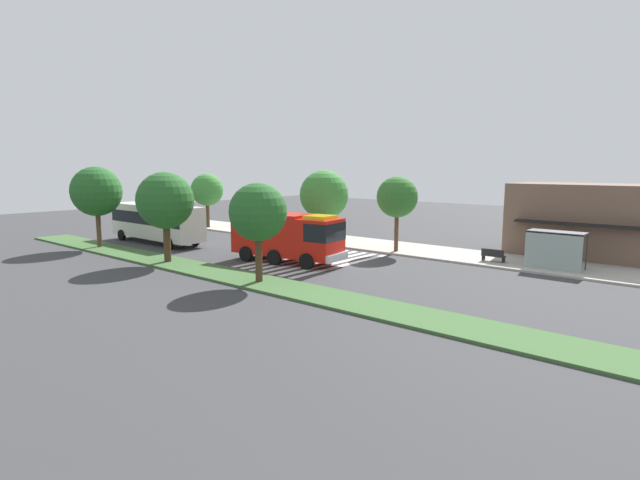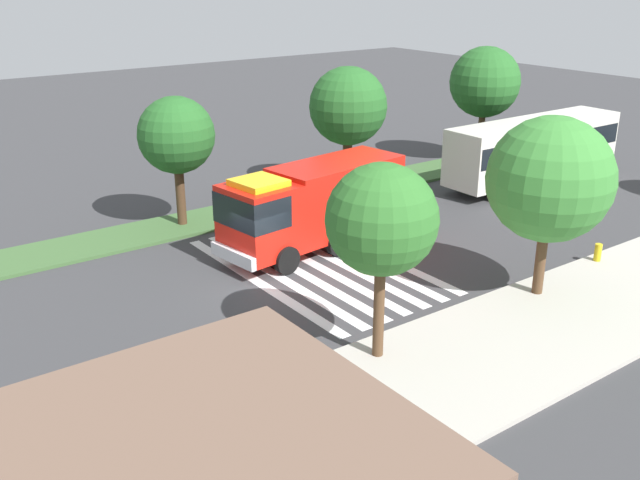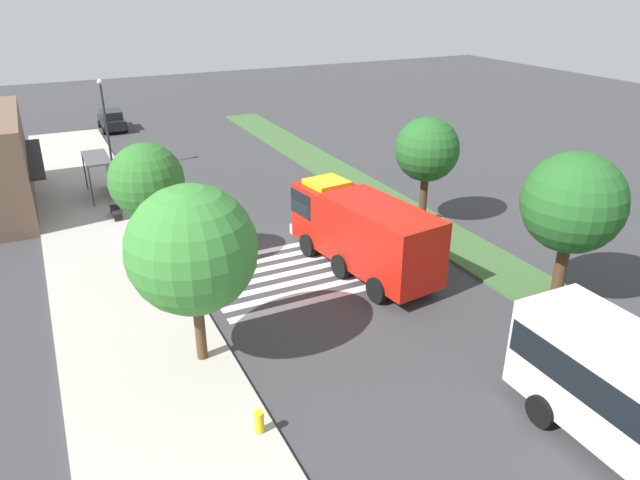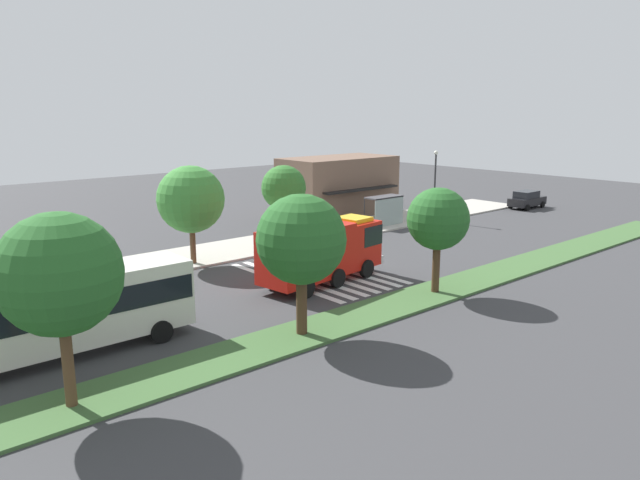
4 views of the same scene
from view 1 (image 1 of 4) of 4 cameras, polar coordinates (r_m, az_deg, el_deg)
The scene contains 17 objects.
ground_plane at distance 34.49m, azimuth 2.58°, elevation -2.95°, with size 120.00×120.00×0.00m, color #38383A.
sidewalk at distance 41.58m, azimuth 9.95°, elevation -1.01°, with size 60.00×5.66×0.14m, color #ADA89E.
median_strip at distance 29.14m, azimuth -6.38°, elevation -4.98°, with size 60.00×3.00×0.14m, color #3D6033.
crosswalk at distance 36.16m, azimuth -0.77°, elevation -2.40°, with size 5.85×10.56×0.01m.
fire_truck at distance 35.20m, azimuth -3.57°, elevation 0.57°, with size 8.75×3.63×3.53m.
parked_car_west at distance 59.49m, azimuth -17.50°, elevation 2.36°, with size 4.44×2.12×1.78m.
transit_bus at distance 46.68m, azimuth -18.27°, elevation 2.15°, with size 11.29×2.92×3.42m.
bus_stop_shelter at distance 35.76m, azimuth 25.34°, elevation -0.28°, with size 3.50×1.40×2.46m.
bench_near_shelter at distance 37.14m, azimuth 19.25°, elevation -1.67°, with size 1.60×0.50×0.90m.
storefront_building at distance 42.04m, azimuth 28.60°, elevation 1.89°, with size 10.98×6.29×5.53m.
sidewalk_tree_far_west at distance 56.12m, azimuth -12.84°, elevation 5.62°, with size 3.53×3.53×5.90m.
sidewalk_tree_west at distance 43.88m, azimuth 0.47°, elevation 5.19°, with size 4.31×4.31×6.35m.
sidewalk_tree_center at distance 39.50m, azimuth 8.84°, elevation 4.86°, with size 3.22×3.22×5.91m.
median_tree_far_west at distance 45.20m, azimuth -24.28°, elevation 5.08°, with size 4.09×4.09×6.67m.
median_tree_west at distance 36.34m, azimuth -17.34°, elevation 4.30°, with size 3.97×3.97×6.30m.
median_tree_center at distance 28.81m, azimuth -7.13°, elevation 3.14°, with size 3.37×3.37×5.75m.
fire_hydrant at distance 46.79m, azimuth -4.02°, elevation 0.66°, with size 0.28×0.28×0.70m, color gold.
Camera 1 is at (20.71, -26.73, 6.80)m, focal length 27.88 mm.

